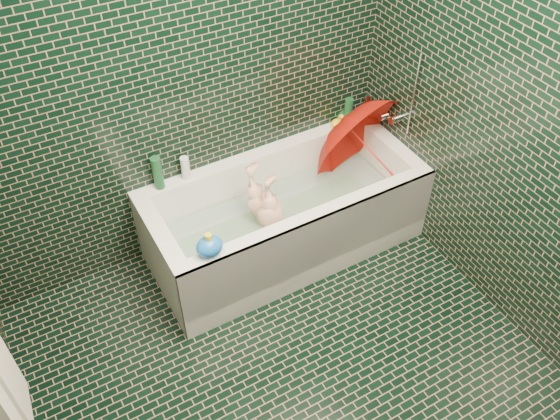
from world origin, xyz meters
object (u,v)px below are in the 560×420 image
child (270,220)px  bath_toy (209,246)px  rubber_duck (338,122)px  bathtub (286,224)px  umbrella (369,150)px

child → bath_toy: (-0.51, -0.28, 0.30)m
child → rubber_duck: bearing=104.6°
bathtub → umbrella: bearing=-0.9°
rubber_duck → bath_toy: size_ratio=0.72×
rubber_duck → bath_toy: bearing=-149.6°
child → umbrella: bearing=79.0°
bathtub → umbrella: umbrella is taller
umbrella → rubber_duck: 0.34m
child → bath_toy: size_ratio=5.53×
rubber_duck → child: bearing=-151.1°
umbrella → rubber_duck: umbrella is taller
bath_toy → child: bearing=28.8°
umbrella → bath_toy: (-1.23, -0.28, 0.03)m
bathtub → child: bathtub is taller
bath_toy → rubber_duck: bearing=26.7°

